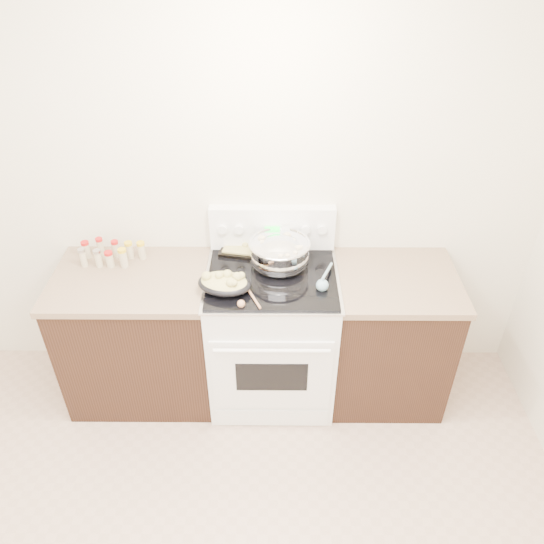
{
  "coord_description": "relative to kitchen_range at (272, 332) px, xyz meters",
  "views": [
    {
      "loc": [
        0.36,
        -1.05,
        2.76
      ],
      "look_at": [
        0.35,
        1.37,
        1.0
      ],
      "focal_mm": 35.0,
      "sensor_mm": 36.0,
      "label": 1
    }
  ],
  "objects": [
    {
      "name": "counter_left",
      "position": [
        -0.83,
        0.01,
        -0.03
      ],
      "size": [
        0.93,
        0.67,
        0.92
      ],
      "color": "black",
      "rests_on": "ground"
    },
    {
      "name": "kitchen_range",
      "position": [
        0.0,
        0.0,
        0.0
      ],
      "size": [
        0.78,
        0.73,
        1.22
      ],
      "color": "white",
      "rests_on": "ground"
    },
    {
      "name": "spice_jars",
      "position": [
        -0.97,
        0.16,
        0.49
      ],
      "size": [
        0.39,
        0.15,
        0.13
      ],
      "color": "#BFB28C",
      "rests_on": "counter_left"
    },
    {
      "name": "blue_ladle",
      "position": [
        0.29,
        -0.12,
        0.48
      ],
      "size": [
        0.11,
        0.25,
        0.09
      ],
      "color": "#79A2B4",
      "rests_on": "kitchen_range"
    },
    {
      "name": "roasting_pan",
      "position": [
        -0.26,
        -0.15,
        0.5
      ],
      "size": [
        0.34,
        0.27,
        0.11
      ],
      "color": "black",
      "rests_on": "kitchen_range"
    },
    {
      "name": "counter_right",
      "position": [
        0.73,
        0.01,
        -0.03
      ],
      "size": [
        0.73,
        0.67,
        0.92
      ],
      "color": "black",
      "rests_on": "ground"
    },
    {
      "name": "room_shell",
      "position": [
        -0.35,
        -1.42,
        1.21
      ],
      "size": [
        4.1,
        3.6,
        2.75
      ],
      "color": "#EDE5CD",
      "rests_on": "ground"
    },
    {
      "name": "wooden_spoon",
      "position": [
        -0.15,
        -0.25,
        0.46
      ],
      "size": [
        0.13,
        0.27,
        0.04
      ],
      "color": "tan",
      "rests_on": "kitchen_range"
    },
    {
      "name": "baking_sheet",
      "position": [
        -0.1,
        0.28,
        0.47
      ],
      "size": [
        0.45,
        0.35,
        0.06
      ],
      "color": "black",
      "rests_on": "kitchen_range"
    },
    {
      "name": "mixing_bowl",
      "position": [
        0.04,
        0.09,
        0.54
      ],
      "size": [
        0.39,
        0.39,
        0.21
      ],
      "color": "silver",
      "rests_on": "kitchen_range"
    }
  ]
}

